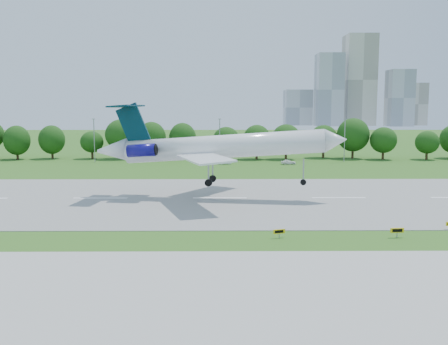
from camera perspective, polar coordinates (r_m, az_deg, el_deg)
ground at (r=62.46m, az=18.35°, el=-6.90°), size 600.00×600.00×0.00m
runway at (r=85.95m, az=12.99°, el=-2.86°), size 400.00×45.00×0.08m
tree_line at (r=150.84m, az=7.14°, el=3.92°), size 288.40×8.40×10.40m
light_poles at (r=140.61m, az=6.67°, el=3.75°), size 175.90×0.25×12.19m
skyline at (r=463.97m, az=14.69°, el=8.98°), size 127.00×52.00×80.00m
airliner at (r=82.76m, az=-1.47°, el=3.02°), size 41.98×30.28×13.61m
taxi_sign_left at (r=58.60m, az=6.34°, el=-6.73°), size 1.44×0.59×1.03m
taxi_sign_centre at (r=61.81m, az=19.18°, el=-6.28°), size 1.62×0.33×1.13m
service_vehicle_a at (r=134.65m, az=0.13°, el=1.16°), size 3.37×1.62×1.06m
service_vehicle_b at (r=135.70m, az=7.38°, el=1.21°), size 4.06×2.00×1.33m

